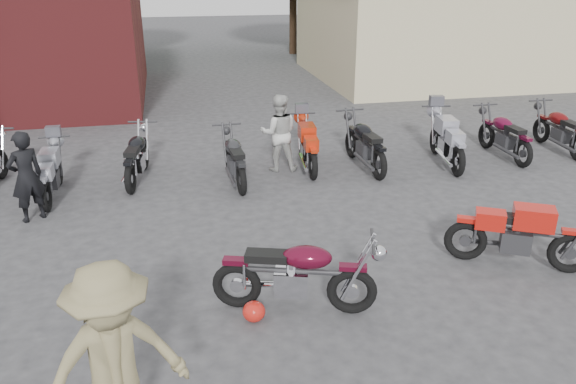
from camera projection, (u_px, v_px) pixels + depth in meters
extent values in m
plane|color=#313133|center=(367.00, 312.00, 7.12)|extent=(90.00, 90.00, 0.00)
cube|color=tan|center=(446.00, 30.00, 21.71)|extent=(10.00, 8.00, 3.50)
ellipsoid|color=red|center=(254.00, 311.00, 6.91)|extent=(0.33, 0.33, 0.26)
imported|color=black|center=(26.00, 177.00, 9.42)|extent=(0.69, 0.64, 1.58)
imported|color=#B5B6B1|center=(279.00, 133.00, 11.77)|extent=(0.88, 0.73, 1.63)
imported|color=olive|center=(115.00, 365.00, 4.73)|extent=(1.40, 1.06, 1.92)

